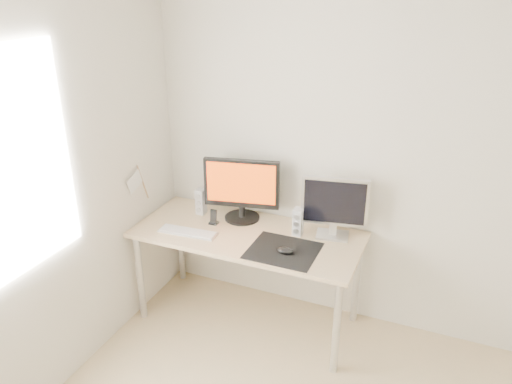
% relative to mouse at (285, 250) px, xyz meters
% --- Properties ---
extents(wall_back, '(3.50, 0.00, 3.50)m').
position_rel_mouse_xyz_m(wall_back, '(0.59, 0.54, 0.50)').
color(wall_back, silver).
rests_on(wall_back, ground).
extents(mousepad, '(0.45, 0.40, 0.00)m').
position_rel_mouse_xyz_m(mousepad, '(-0.02, 0.03, -0.02)').
color(mousepad, black).
rests_on(mousepad, desk).
extents(mouse, '(0.11, 0.06, 0.04)m').
position_rel_mouse_xyz_m(mouse, '(0.00, 0.00, 0.00)').
color(mouse, black).
rests_on(mouse, mousepad).
extents(desk, '(1.60, 0.70, 0.73)m').
position_rel_mouse_xyz_m(desk, '(-0.34, 0.17, -0.10)').
color(desk, '#D1B587').
rests_on(desk, ground).
extents(main_monitor, '(0.55, 0.31, 0.47)m').
position_rel_mouse_xyz_m(main_monitor, '(-0.46, 0.35, 0.23)').
color(main_monitor, black).
rests_on(main_monitor, desk).
extents(second_monitor, '(0.45, 0.20, 0.43)m').
position_rel_mouse_xyz_m(second_monitor, '(0.23, 0.35, 0.22)').
color(second_monitor, silver).
rests_on(second_monitor, desk).
extents(speaker_left, '(0.06, 0.08, 0.20)m').
position_rel_mouse_xyz_m(speaker_left, '(-0.79, 0.32, 0.08)').
color(speaker_left, silver).
rests_on(speaker_left, desk).
extents(speaker_right, '(0.06, 0.08, 0.20)m').
position_rel_mouse_xyz_m(speaker_right, '(-0.01, 0.28, 0.08)').
color(speaker_right, white).
rests_on(speaker_right, desk).
extents(keyboard, '(0.43, 0.15, 0.02)m').
position_rel_mouse_xyz_m(keyboard, '(-0.72, 0.00, -0.02)').
color(keyboard, '#B2B2B4').
rests_on(keyboard, desk).
extents(phone_dock, '(0.06, 0.05, 0.11)m').
position_rel_mouse_xyz_m(phone_dock, '(-0.62, 0.20, 0.01)').
color(phone_dock, black).
rests_on(phone_dock, desk).
extents(pennant, '(0.01, 0.23, 0.29)m').
position_rel_mouse_xyz_m(pennant, '(-1.13, 0.02, 0.30)').
color(pennant, '#A57F54').
rests_on(pennant, wall_left).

